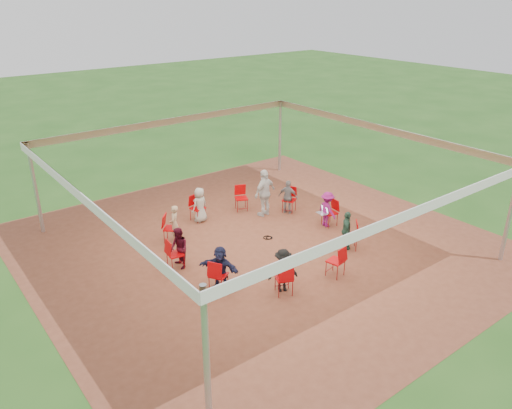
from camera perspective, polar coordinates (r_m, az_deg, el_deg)
ground at (r=15.40m, az=0.36°, el=-4.64°), size 80.00×80.00×0.00m
dirt_patch at (r=15.40m, az=0.36°, el=-4.62°), size 13.00×13.00×0.00m
tent at (r=14.45m, az=0.38°, el=3.71°), size 10.33×10.33×3.00m
chair_0 at (r=16.65m, az=8.44°, el=-0.95°), size 0.48×0.47×0.90m
chair_1 at (r=17.53m, az=3.81°, el=0.52°), size 0.59×0.58×0.90m
chair_2 at (r=17.63m, az=-1.69°, el=0.71°), size 0.56×0.57×0.90m
chair_3 at (r=16.94m, az=-6.68°, el=-0.42°), size 0.50×0.52×0.90m
chair_4 at (r=15.63m, az=-9.70°, el=-2.71°), size 0.61×0.61×0.90m
chair_5 at (r=14.12m, az=-9.21°, el=-5.64°), size 0.48×0.47×0.90m
chair_6 at (r=13.02m, az=-4.32°, el=-8.05°), size 0.59×0.58×0.90m
chair_7 at (r=12.88m, az=3.21°, el=-8.40°), size 0.56×0.57×0.90m
chair_8 at (r=13.78m, az=9.09°, el=-6.41°), size 0.50×0.52×0.90m
chair_9 at (r=15.25m, az=10.70°, el=-3.48°), size 0.61×0.61×0.90m
person_seated_0 at (r=16.52m, az=8.15°, el=-0.54°), size 0.47×0.81×1.20m
person_seated_1 at (r=17.36m, az=3.69°, el=0.86°), size 0.66×0.79×1.20m
person_seated_2 at (r=16.79m, az=-6.43°, el=-0.04°), size 0.64×0.44×1.20m
person_seated_3 at (r=15.54m, az=-9.31°, el=-2.21°), size 0.51×0.52×1.20m
person_seated_4 at (r=14.09m, az=-8.80°, el=-4.96°), size 0.40×0.62×1.20m
person_seated_5 at (r=13.03m, az=-4.10°, el=-7.21°), size 0.91×1.17×1.20m
person_seated_6 at (r=12.89m, az=3.08°, el=-7.54°), size 0.87×0.67×1.20m
person_seated_7 at (r=15.17m, az=10.29°, el=-2.94°), size 0.74×0.76×1.20m
standing_person at (r=17.08m, az=1.00°, el=1.35°), size 1.06×0.69×1.67m
cable_coil at (r=15.80m, az=1.40°, el=-3.80°), size 0.30×0.30×0.03m
laptop at (r=16.44m, az=7.71°, el=-0.75°), size 0.31×0.37×0.24m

